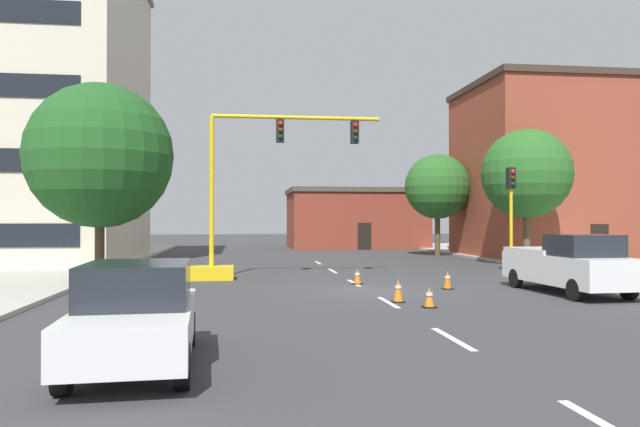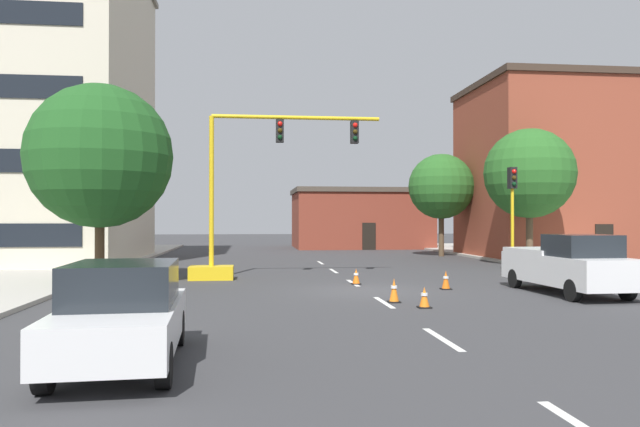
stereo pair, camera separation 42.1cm
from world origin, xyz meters
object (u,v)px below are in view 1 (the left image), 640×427
traffic_signal_gantry (235,227)px  sedan_white_near_left (137,313)px  traffic_light_pole_right (511,196)px  traffic_cone_roadside_a (398,290)px  pickup_truck_white (569,264)px  tree_right_far (437,187)px  traffic_cone_roadside_c (429,297)px  tree_right_mid (526,174)px  traffic_cone_roadside_d (357,277)px  tree_left_near (100,156)px  traffic_cone_roadside_b (448,280)px

traffic_signal_gantry → sedan_white_near_left: size_ratio=1.73×
traffic_light_pole_right → traffic_cone_roadside_a: bearing=-132.3°
pickup_truck_white → traffic_cone_roadside_a: (-6.21, -1.34, -0.62)m
traffic_light_pole_right → tree_right_far: size_ratio=0.70×
traffic_cone_roadside_a → traffic_cone_roadside_c: size_ratio=1.22×
traffic_light_pole_right → traffic_cone_roadside_c: 11.93m
tree_right_far → sedan_white_near_left: size_ratio=1.49×
tree_right_mid → tree_right_far: size_ratio=1.06×
traffic_cone_roadside_c → traffic_cone_roadside_d: traffic_cone_roadside_d is taller
tree_right_far → traffic_cone_roadside_a: size_ratio=9.50×
traffic_light_pole_right → traffic_signal_gantry: bearing=-177.6°
pickup_truck_white → traffic_light_pole_right: bearing=80.3°
traffic_cone_roadside_a → traffic_light_pole_right: bearing=47.7°
tree_left_near → traffic_cone_roadside_b: bearing=-14.1°
tree_left_near → traffic_cone_roadside_d: bearing=-6.7°
tree_left_near → tree_right_far: size_ratio=1.11×
tree_right_mid → traffic_cone_roadside_a: bearing=-129.2°
traffic_signal_gantry → traffic_light_pole_right: bearing=2.4°
traffic_light_pole_right → traffic_cone_roadside_d: 8.81m
pickup_truck_white → sedan_white_near_left: 15.13m
traffic_cone_roadside_b → traffic_cone_roadside_d: traffic_cone_roadside_b is taller
traffic_light_pole_right → tree_left_near: bearing=-173.8°
tree_right_far → pickup_truck_white: tree_right_far is taller
tree_left_near → pickup_truck_white: bearing=-16.7°
traffic_cone_roadside_a → traffic_cone_roadside_d: traffic_cone_roadside_a is taller
traffic_signal_gantry → tree_right_far: size_ratio=1.16×
tree_left_near → pickup_truck_white: (16.19, -4.87, -3.91)m
tree_right_mid → traffic_cone_roadside_d: 13.89m
tree_right_mid → sedan_white_near_left: bearing=-130.4°
tree_right_mid → traffic_cone_roadside_a: size_ratio=10.08×
tree_left_near → traffic_cone_roadside_a: size_ratio=10.59×
tree_right_far → sedan_white_near_left: bearing=-117.5°
traffic_cone_roadside_a → traffic_cone_roadside_d: bearing=92.9°
traffic_signal_gantry → tree_right_mid: tree_right_mid is taller
traffic_signal_gantry → sedan_white_near_left: (-1.51, -14.60, -1.29)m
traffic_light_pole_right → sedan_white_near_left: bearing=-132.3°
tree_right_mid → traffic_cone_roadside_b: 13.22m
tree_left_near → sedan_white_near_left: size_ratio=1.66×
sedan_white_near_left → traffic_cone_roadside_d: sedan_white_near_left is taller
pickup_truck_white → traffic_cone_roadside_b: (-3.60, 1.71, -0.65)m
traffic_signal_gantry → pickup_truck_white: size_ratio=1.45×
tree_right_mid → traffic_cone_roadside_b: tree_right_mid is taller
tree_right_far → traffic_cone_roadside_c: (-7.83, -22.64, -4.37)m
tree_right_far → traffic_cone_roadside_b: (-5.81, -18.41, -4.34)m
traffic_cone_roadside_a → traffic_cone_roadside_b: bearing=49.5°
tree_right_mid → traffic_cone_roadside_c: tree_right_mid is taller
tree_right_mid → sedan_white_near_left: tree_right_mid is taller
tree_left_near → tree_right_far: bearing=39.7°
sedan_white_near_left → traffic_signal_gantry: bearing=84.1°
pickup_truck_white → sedan_white_near_left: pickup_truck_white is taller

